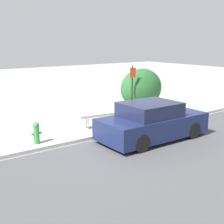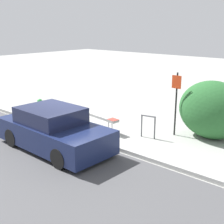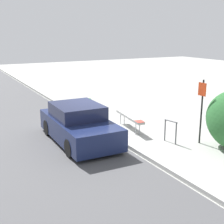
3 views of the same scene
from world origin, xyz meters
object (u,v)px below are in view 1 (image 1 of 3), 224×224
(bike_rack, at_px, (135,107))
(sign_post, at_px, (132,85))
(fire_hydrant, at_px, (36,132))
(parked_car_near, at_px, (152,122))
(bench, at_px, (104,114))

(bike_rack, distance_m, sign_post, 1.36)
(fire_hydrant, bearing_deg, parked_car_near, -29.80)
(fire_hydrant, bearing_deg, sign_post, 16.58)
(bike_rack, distance_m, parked_car_near, 3.33)
(bench, distance_m, parked_car_near, 2.45)
(sign_post, height_order, parked_car_near, sign_post)
(sign_post, height_order, fire_hydrant, sign_post)
(bench, xyz_separation_m, fire_hydrant, (-3.15, -0.39, -0.11))
(sign_post, bearing_deg, bench, -153.17)
(bench, relative_size, fire_hydrant, 2.90)
(bench, height_order, fire_hydrant, fire_hydrant)
(bench, relative_size, bike_rack, 2.69)
(bike_rack, bearing_deg, parked_car_near, -120.47)
(fire_hydrant, bearing_deg, bench, 7.10)
(bench, height_order, sign_post, sign_post)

